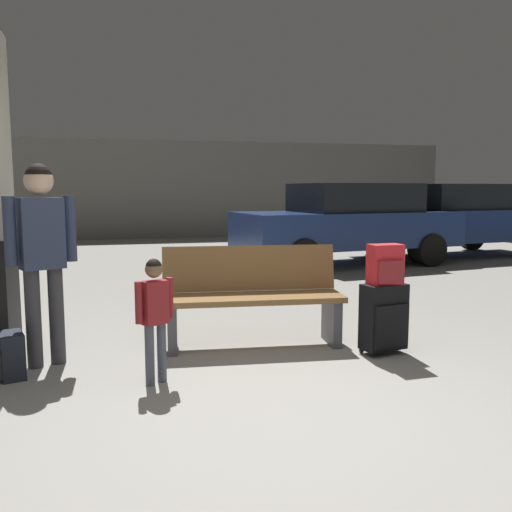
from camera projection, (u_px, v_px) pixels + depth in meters
name	position (u px, v px, depth m)	size (l,w,h in m)	color
ground_plane	(195.00, 300.00, 7.20)	(18.00, 18.00, 0.10)	gray
garage_back_wall	(153.00, 189.00, 15.55)	(18.00, 0.12, 2.80)	slate
bench	(252.00, 297.00, 4.89)	(1.64, 0.67, 0.89)	brown
suitcase	(384.00, 317.00, 4.62)	(0.41, 0.30, 0.60)	black
backpack_bright	(386.00, 265.00, 4.57)	(0.29, 0.20, 0.34)	red
child	(154.00, 307.00, 3.88)	(0.28, 0.18, 0.91)	#4C5160
adult	(42.00, 243.00, 4.24)	(0.51, 0.30, 1.60)	#38383D
backpack_dark_floor	(11.00, 356.00, 4.05)	(0.26, 0.31, 0.34)	#1E232D
parked_car_near	(348.00, 222.00, 10.13)	(4.30, 2.25, 1.51)	navy
parked_car_side	(453.00, 218.00, 11.39)	(4.27, 2.17, 1.51)	navy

